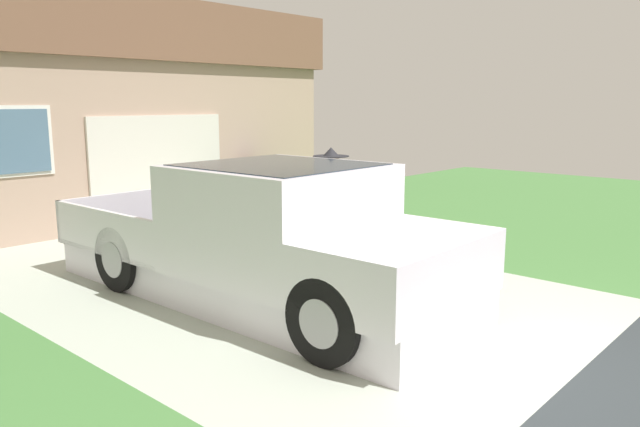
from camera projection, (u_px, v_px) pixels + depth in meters
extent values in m
cube|color=#B0B7AA|center=(230.00, 278.00, 8.11)|extent=(5.20, 9.00, 0.06)
cube|color=#45793C|center=(512.00, 201.00, 14.41)|extent=(12.00, 9.00, 0.06)
cube|color=silver|center=(250.00, 279.00, 7.24)|extent=(1.90, 5.46, 0.42)
cube|color=silver|center=(280.00, 218.00, 6.77)|extent=(1.99, 2.02, 1.18)
cube|color=#1E2833|center=(279.00, 186.00, 6.70)|extent=(1.75, 1.86, 0.50)
cube|color=silver|center=(400.00, 267.00, 5.79)|extent=(1.98, 1.24, 0.62)
cube|color=black|center=(169.00, 240.00, 8.22)|extent=(2.00, 2.27, 0.06)
cube|color=silver|center=(222.00, 212.00, 8.88)|extent=(0.10, 2.24, 0.57)
cube|color=silver|center=(103.00, 233.00, 7.47)|extent=(0.10, 2.24, 0.57)
cube|color=silver|center=(123.00, 212.00, 8.88)|extent=(1.96, 0.10, 0.57)
cube|color=black|center=(387.00, 190.00, 7.08)|extent=(0.10, 0.18, 0.20)
cylinder|color=black|center=(429.00, 278.00, 6.60)|extent=(0.27, 0.80, 0.80)
cylinder|color=#9E9EA3|center=(429.00, 278.00, 6.60)|extent=(0.29, 0.45, 0.44)
cylinder|color=black|center=(328.00, 320.00, 5.34)|extent=(0.27, 0.80, 0.80)
cylinder|color=#9E9EA3|center=(328.00, 320.00, 5.34)|extent=(0.29, 0.45, 0.44)
cylinder|color=black|center=(228.00, 235.00, 8.72)|extent=(0.27, 0.80, 0.80)
cylinder|color=#9E9EA3|center=(228.00, 235.00, 8.72)|extent=(0.29, 0.45, 0.44)
cylinder|color=black|center=(122.00, 258.00, 7.46)|extent=(0.27, 0.80, 0.80)
cylinder|color=#9E9EA3|center=(122.00, 258.00, 7.46)|extent=(0.29, 0.45, 0.44)
cylinder|color=black|center=(338.00, 241.00, 8.16)|extent=(0.13, 0.13, 0.88)
cylinder|color=black|center=(323.00, 246.00, 7.91)|extent=(0.13, 0.13, 0.88)
cylinder|color=#3870B2|center=(331.00, 191.00, 7.91)|extent=(0.30, 0.30, 0.57)
cylinder|color=tan|center=(339.00, 195.00, 8.06)|extent=(0.09, 0.09, 0.66)
cylinder|color=tan|center=(322.00, 199.00, 7.79)|extent=(0.09, 0.09, 0.66)
sphere|color=tan|center=(331.00, 160.00, 7.84)|extent=(0.21, 0.21, 0.21)
cylinder|color=#232328|center=(331.00, 156.00, 7.83)|extent=(0.46, 0.46, 0.01)
cone|color=#232328|center=(331.00, 152.00, 7.82)|extent=(0.22, 0.22, 0.11)
cube|color=#B24C56|center=(361.00, 271.00, 8.02)|extent=(0.39, 0.15, 0.18)
torus|color=#B24C56|center=(361.00, 261.00, 8.00)|extent=(0.35, 0.02, 0.35)
cube|color=tan|center=(78.00, 136.00, 13.94)|extent=(8.40, 6.93, 3.04)
cube|color=brown|center=(71.00, 41.00, 13.56)|extent=(8.73, 7.21, 1.17)
cube|color=silver|center=(160.00, 169.00, 11.60)|extent=(2.86, 0.06, 2.03)
cube|color=slate|center=(14.00, 141.00, 9.56)|extent=(1.10, 0.05, 1.00)
cube|color=silver|center=(13.00, 141.00, 9.57)|extent=(1.23, 0.02, 1.12)
cube|color=navy|center=(263.00, 185.00, 12.92)|extent=(0.58, 0.68, 0.92)
cube|color=navy|center=(263.00, 161.00, 12.83)|extent=(0.60, 0.71, 0.10)
cylinder|color=black|center=(265.00, 209.00, 12.67)|extent=(0.05, 0.18, 0.18)
cylinder|color=black|center=(280.00, 206.00, 12.99)|extent=(0.05, 0.18, 0.18)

